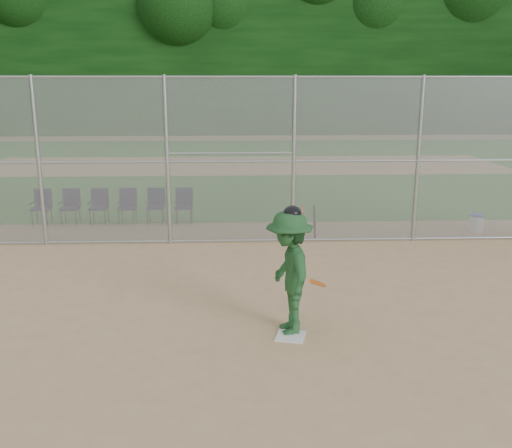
{
  "coord_description": "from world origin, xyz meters",
  "views": [
    {
      "loc": [
        -0.43,
        -8.48,
        3.9
      ],
      "look_at": [
        0.0,
        2.5,
        1.1
      ],
      "focal_mm": 40.0,
      "sensor_mm": 36.0,
      "label": 1
    }
  ],
  "objects_px": {
    "batter_at_plate": "(289,272)",
    "water_cooler": "(476,223)",
    "chair_0": "(41,207)",
    "home_plate": "(291,336)"
  },
  "relations": [
    {
      "from": "home_plate",
      "to": "batter_at_plate",
      "type": "bearing_deg",
      "value": 95.62
    },
    {
      "from": "water_cooler",
      "to": "batter_at_plate",
      "type": "bearing_deg",
      "value": -133.02
    },
    {
      "from": "batter_at_plate",
      "to": "water_cooler",
      "type": "xyz_separation_m",
      "value": [
        5.52,
        5.92,
        -0.75
      ]
    },
    {
      "from": "water_cooler",
      "to": "chair_0",
      "type": "xyz_separation_m",
      "value": [
        -11.67,
        1.25,
        0.24
      ]
    },
    {
      "from": "home_plate",
      "to": "water_cooler",
      "type": "distance_m",
      "value": 8.23
    },
    {
      "from": "water_cooler",
      "to": "chair_0",
      "type": "height_order",
      "value": "chair_0"
    },
    {
      "from": "water_cooler",
      "to": "chair_0",
      "type": "distance_m",
      "value": 11.74
    },
    {
      "from": "home_plate",
      "to": "water_cooler",
      "type": "height_order",
      "value": "water_cooler"
    },
    {
      "from": "home_plate",
      "to": "batter_at_plate",
      "type": "height_order",
      "value": "batter_at_plate"
    },
    {
      "from": "batter_at_plate",
      "to": "water_cooler",
      "type": "relative_size",
      "value": 4.35
    }
  ]
}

